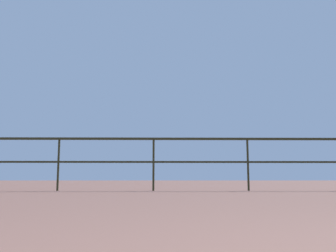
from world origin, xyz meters
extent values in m
cube|color=#2A2914|center=(0.00, 7.66, 1.09)|extent=(18.01, 0.05, 0.05)
cube|color=#2A2914|center=(0.00, 7.66, 0.60)|extent=(18.01, 0.04, 0.04)
cylinder|color=#2A2914|center=(-3.00, 7.66, 0.55)|extent=(0.04, 0.04, 1.09)
cylinder|color=#2A2914|center=(-1.00, 7.66, 0.55)|extent=(0.04, 0.04, 1.09)
cylinder|color=#2A2914|center=(1.00, 7.66, 0.55)|extent=(0.04, 0.04, 1.09)
camera|label=1|loc=(-0.81, -0.14, 0.29)|focal=39.39mm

